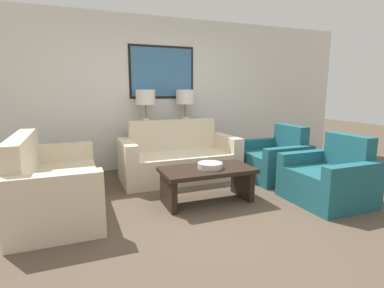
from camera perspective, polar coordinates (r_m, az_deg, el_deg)
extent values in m
plane|color=brown|center=(3.52, 5.94, -13.09)|extent=(20.00, 20.00, 0.00)
cube|color=silver|center=(5.53, -5.81, 9.51)|extent=(7.72, 0.10, 2.65)
cube|color=black|center=(5.49, -5.72, 13.42)|extent=(1.18, 0.01, 0.92)
cube|color=teal|center=(5.48, -5.70, 13.43)|extent=(1.10, 0.02, 0.84)
cube|color=#332319|center=(5.38, -4.86, -0.80)|extent=(1.23, 0.37, 0.73)
cylinder|color=silver|center=(5.23, -8.70, 3.00)|extent=(0.14, 0.14, 0.02)
sphere|color=silver|center=(5.22, -8.72, 4.03)|extent=(0.17, 0.17, 0.17)
cylinder|color=#8C7A51|center=(5.20, -8.78, 6.17)|extent=(0.02, 0.02, 0.22)
cylinder|color=white|center=(5.19, -8.86, 8.81)|extent=(0.33, 0.33, 0.25)
cylinder|color=silver|center=(5.43, -1.28, 3.38)|extent=(0.14, 0.14, 0.02)
sphere|color=silver|center=(5.42, -1.29, 4.38)|extent=(0.17, 0.17, 0.17)
cylinder|color=#8C7A51|center=(5.40, -1.29, 6.43)|extent=(0.02, 0.02, 0.22)
cylinder|color=white|center=(5.39, -1.30, 8.97)|extent=(0.33, 0.33, 0.25)
cube|color=beige|center=(4.67, -1.98, -4.45)|extent=(1.45, 0.69, 0.41)
cube|color=beige|center=(5.02, -3.66, -0.55)|extent=(1.45, 0.18, 0.91)
cube|color=beige|center=(4.53, -12.18, -3.60)|extent=(0.18, 0.87, 0.65)
cube|color=beige|center=(5.04, 6.44, -2.02)|extent=(0.18, 0.87, 0.65)
cube|color=beige|center=(3.86, -22.54, -8.40)|extent=(0.69, 1.45, 0.41)
cube|color=beige|center=(3.83, -29.29, -5.25)|extent=(0.18, 1.45, 0.91)
cube|color=beige|center=(3.06, -24.58, -11.10)|extent=(0.87, 0.18, 0.65)
cube|color=beige|center=(4.62, -23.64, -3.96)|extent=(0.87, 0.18, 0.65)
cube|color=black|center=(3.73, 2.91, -4.98)|extent=(1.14, 0.61, 0.05)
cube|color=black|center=(3.62, -4.54, -9.09)|extent=(0.07, 0.48, 0.39)
cube|color=black|center=(4.02, 9.53, -7.23)|extent=(0.07, 0.48, 0.39)
cylinder|color=beige|center=(3.71, 3.46, -4.09)|extent=(0.31, 0.31, 0.07)
cube|color=#1E5B66|center=(4.88, 14.20, -4.11)|extent=(0.66, 0.63, 0.42)
cube|color=#1E5B66|center=(5.09, 18.16, -1.29)|extent=(0.18, 0.63, 0.84)
cube|color=#1E5B66|center=(5.22, 12.59, -2.22)|extent=(0.84, 0.14, 0.58)
cube|color=#1E5B66|center=(4.62, 17.93, -4.08)|extent=(0.84, 0.14, 0.58)
cube|color=#1E5B66|center=(4.08, 23.26, -7.47)|extent=(0.66, 0.63, 0.42)
cube|color=#1E5B66|center=(4.32, 27.44, -3.91)|extent=(0.18, 0.63, 0.84)
cube|color=#1E5B66|center=(4.38, 20.65, -5.01)|extent=(0.84, 0.14, 0.58)
cube|color=#1E5B66|center=(3.87, 28.32, -7.55)|extent=(0.84, 0.14, 0.58)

